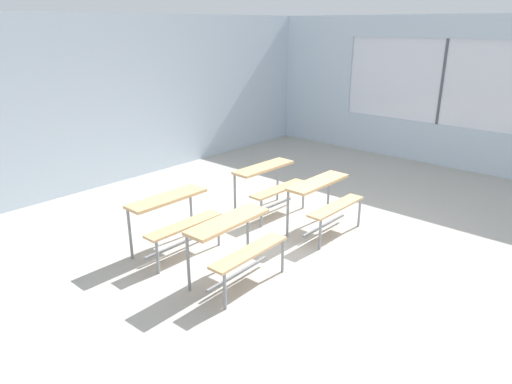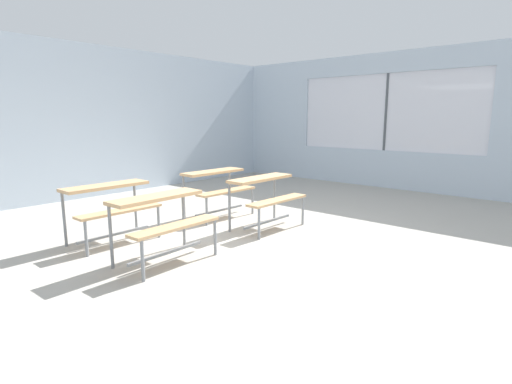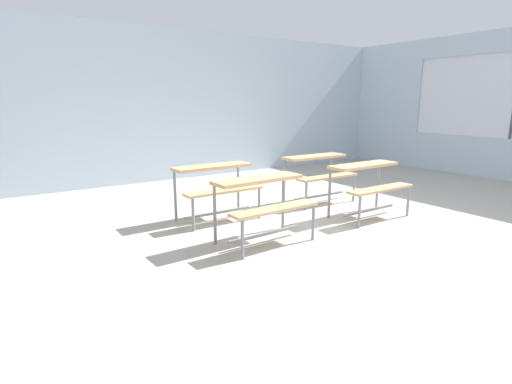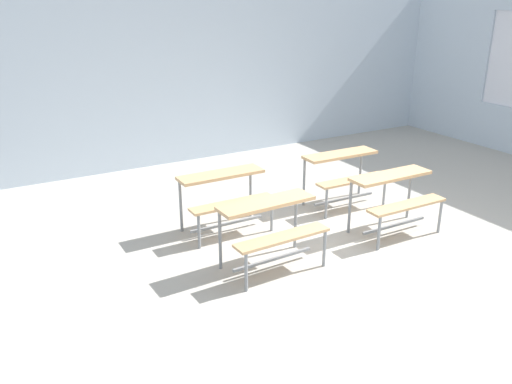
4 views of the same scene
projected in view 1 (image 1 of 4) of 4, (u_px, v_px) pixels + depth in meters
name	position (u px, v px, depth m)	size (l,w,h in m)	color
ground	(318.00, 253.00, 6.06)	(10.00, 9.00, 0.05)	#ADA89E
wall_back	(117.00, 101.00, 8.35)	(10.00, 0.12, 3.00)	silver
wall_right	(473.00, 98.00, 8.96)	(0.12, 9.00, 3.00)	silver
desk_bench_r0c0	(235.00, 237.00, 5.17)	(1.12, 0.63, 0.74)	tan
desk_bench_r0c1	(324.00, 195.00, 6.44)	(1.10, 0.60, 0.74)	tan
desk_bench_r1c0	(173.00, 212.00, 5.85)	(1.10, 0.59, 0.74)	tan
desk_bench_r1c1	(269.00, 178.00, 7.11)	(1.12, 0.62, 0.74)	tan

